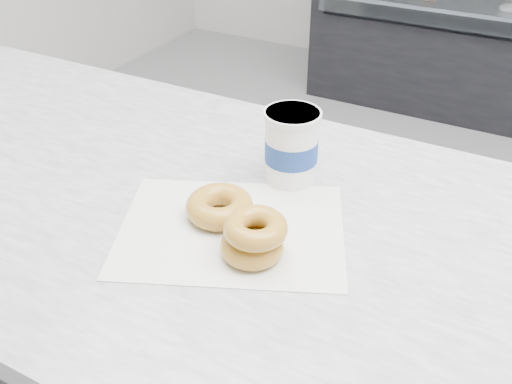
{
  "coord_description": "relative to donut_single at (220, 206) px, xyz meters",
  "views": [
    {
      "loc": [
        0.05,
        -1.23,
        1.43
      ],
      "look_at": [
        -0.29,
        -0.59,
        0.95
      ],
      "focal_mm": 40.0,
      "sensor_mm": 36.0,
      "label": 1
    }
  ],
  "objects": [
    {
      "name": "wax_paper",
      "position": [
        0.03,
        -0.02,
        -0.02
      ],
      "size": [
        0.42,
        0.37,
        0.0
      ],
      "primitive_type": "cube",
      "rotation": [
        0.0,
        0.0,
        0.41
      ],
      "color": "silver",
      "rests_on": "counter"
    },
    {
      "name": "ground",
      "position": [
        0.34,
        0.62,
        -0.92
      ],
      "size": [
        5.0,
        5.0,
        0.0
      ],
      "primitive_type": "plane",
      "color": "gray",
      "rests_on": "ground"
    },
    {
      "name": "donut_single",
      "position": [
        0.0,
        0.0,
        0.0
      ],
      "size": [
        0.11,
        0.11,
        0.04
      ],
      "primitive_type": "torus",
      "rotation": [
        0.0,
        0.0,
        0.04
      ],
      "color": "#B59032",
      "rests_on": "wax_paper"
    },
    {
      "name": "coffee_cup",
      "position": [
        0.05,
        0.15,
        0.04
      ],
      "size": [
        0.1,
        0.1,
        0.13
      ],
      "rotation": [
        0.0,
        0.0,
        0.17
      ],
      "color": "white",
      "rests_on": "counter"
    },
    {
      "name": "donut_stack",
      "position": [
        0.09,
        -0.06,
        0.01
      ],
      "size": [
        0.11,
        0.11,
        0.06
      ],
      "color": "#B59032",
      "rests_on": "wax_paper"
    }
  ]
}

